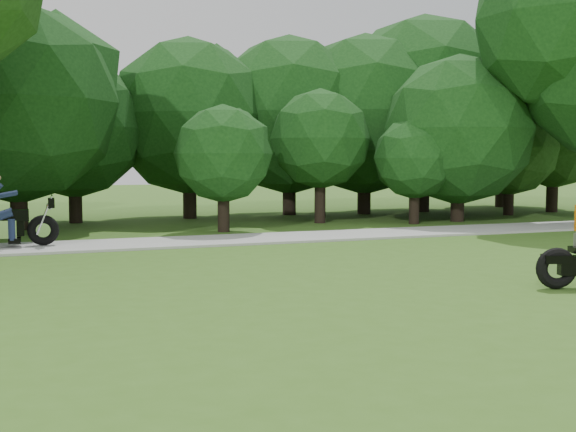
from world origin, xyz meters
TOP-DOWN VIEW (x-y plane):
  - ground at (0.00, 0.00)m, footprint 100.00×100.00m
  - walkway at (0.00, 8.00)m, footprint 60.00×2.20m
  - tree_line at (-0.30, 14.63)m, footprint 39.49×11.67m
  - touring_motorcycle at (-7.45, 8.23)m, footprint 2.33×0.69m

SIDE VIEW (x-z plane):
  - ground at x=0.00m, z-range 0.00..0.00m
  - walkway at x=0.00m, z-range 0.00..0.06m
  - touring_motorcycle at x=-7.45m, z-range -0.18..1.59m
  - tree_line at x=-0.30m, z-range -0.28..7.49m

